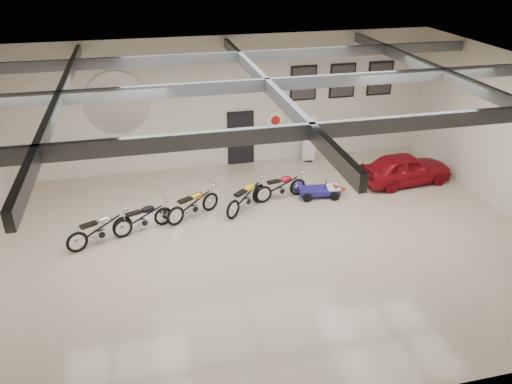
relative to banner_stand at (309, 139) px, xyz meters
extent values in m
cube|color=tan|center=(-3.19, -5.50, -0.94)|extent=(16.00, 12.00, 0.01)
cube|color=slate|center=(-3.19, -5.50, 4.06)|extent=(16.00, 12.00, 0.01)
cube|color=beige|center=(-3.19, 0.50, 1.56)|extent=(16.00, 0.02, 5.00)
cube|color=black|center=(-2.69, 0.45, 0.11)|extent=(0.92, 0.08, 2.10)
imported|color=maroon|center=(2.81, -2.70, -0.37)|extent=(1.63, 3.47, 1.15)
camera|label=1|loc=(-6.33, -17.61, 7.12)|focal=35.00mm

